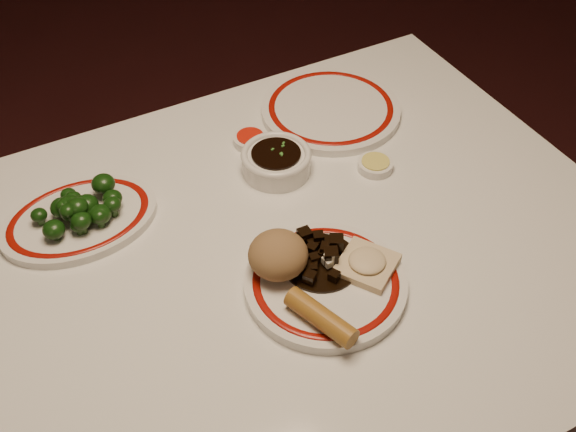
% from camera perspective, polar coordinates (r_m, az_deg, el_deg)
% --- Properties ---
extents(dining_table, '(1.20, 0.90, 0.75)m').
position_cam_1_polar(dining_table, '(1.21, -1.71, -6.29)').
color(dining_table, white).
rests_on(dining_table, ground).
extents(main_plate, '(0.30, 0.30, 0.02)m').
position_cam_1_polar(main_plate, '(1.10, 2.99, -5.37)').
color(main_plate, silver).
rests_on(main_plate, dining_table).
extents(rice_mound, '(0.09, 0.09, 0.07)m').
position_cam_1_polar(rice_mound, '(1.08, -0.78, -3.08)').
color(rice_mound, olive).
rests_on(rice_mound, main_plate).
extents(spring_roll, '(0.07, 0.12, 0.03)m').
position_cam_1_polar(spring_roll, '(1.03, 2.62, -8.00)').
color(spring_roll, '#9C6B26').
rests_on(spring_roll, main_plate).
extents(fried_wonton, '(0.11, 0.11, 0.02)m').
position_cam_1_polar(fried_wonton, '(1.10, 6.26, -3.74)').
color(fried_wonton, beige).
rests_on(fried_wonton, main_plate).
extents(stirfry_heap, '(0.12, 0.12, 0.03)m').
position_cam_1_polar(stirfry_heap, '(1.11, 2.55, -3.16)').
color(stirfry_heap, black).
rests_on(stirfry_heap, main_plate).
extents(broccoli_plate, '(0.26, 0.23, 0.02)m').
position_cam_1_polar(broccoli_plate, '(1.24, -16.17, -0.22)').
color(broccoli_plate, silver).
rests_on(broccoli_plate, dining_table).
extents(broccoli_pile, '(0.15, 0.10, 0.05)m').
position_cam_1_polar(broccoli_pile, '(1.21, -16.17, 0.63)').
color(broccoli_pile, '#23471C').
rests_on(broccoli_pile, broccoli_plate).
extents(soy_bowl, '(0.12, 0.12, 0.04)m').
position_cam_1_polar(soy_bowl, '(1.28, -0.94, 4.27)').
color(soy_bowl, silver).
rests_on(soy_bowl, dining_table).
extents(sweet_sour_dish, '(0.06, 0.06, 0.02)m').
position_cam_1_polar(sweet_sour_dish, '(1.35, -3.00, 6.06)').
color(sweet_sour_dish, silver).
rests_on(sweet_sour_dish, dining_table).
extents(mustard_dish, '(0.06, 0.06, 0.02)m').
position_cam_1_polar(mustard_dish, '(1.30, 6.91, 4.03)').
color(mustard_dish, silver).
rests_on(mustard_dish, dining_table).
extents(far_plate, '(0.30, 0.30, 0.02)m').
position_cam_1_polar(far_plate, '(1.42, 3.39, 8.41)').
color(far_plate, silver).
rests_on(far_plate, dining_table).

